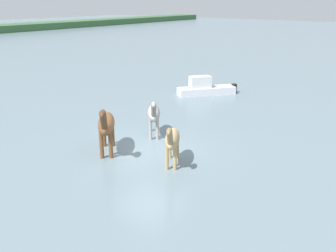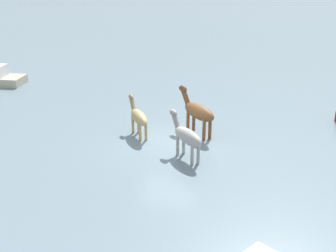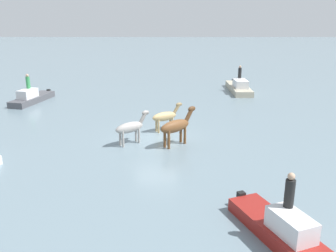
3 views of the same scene
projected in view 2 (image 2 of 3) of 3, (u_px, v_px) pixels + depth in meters
ground_plane at (169, 143)px, 19.15m from camera, size 185.07×185.07×0.00m
horse_dark_mare at (198, 111)px, 19.62m from camera, size 2.23×2.08×2.05m
horse_dun_straggler at (138, 117)px, 19.53m from camera, size 2.04×1.45×1.70m
horse_rear_stallion at (187, 136)px, 17.35m from camera, size 1.99×1.76×1.79m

